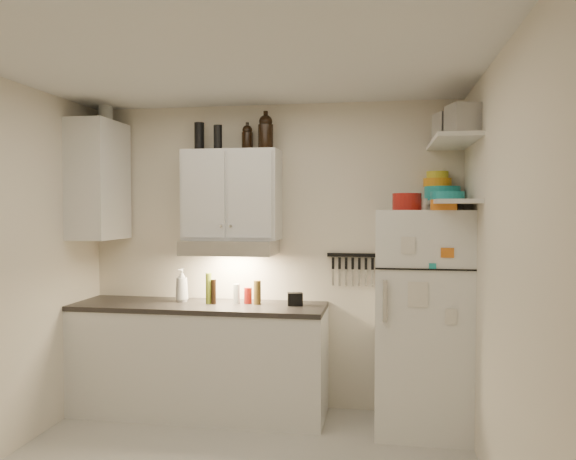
# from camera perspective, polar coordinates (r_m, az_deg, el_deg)

# --- Properties ---
(ceiling) EXTENTS (3.20, 3.00, 0.02)m
(ceiling) POSITION_cam_1_polar(r_m,az_deg,el_deg) (3.50, -6.80, 17.08)
(ceiling) COLOR silver
(ceiling) RESTS_ON ground
(back_wall) EXTENTS (3.20, 0.02, 2.60)m
(back_wall) POSITION_cam_1_polar(r_m,az_deg,el_deg) (4.86, -1.72, -2.66)
(back_wall) COLOR beige
(back_wall) RESTS_ON ground
(right_wall) EXTENTS (0.02, 3.00, 2.60)m
(right_wall) POSITION_cam_1_polar(r_m,az_deg,el_deg) (3.34, 21.02, -5.02)
(right_wall) COLOR beige
(right_wall) RESTS_ON ground
(base_cabinet) EXTENTS (2.10, 0.60, 0.88)m
(base_cabinet) POSITION_cam_1_polar(r_m,az_deg,el_deg) (4.86, -8.99, -13.00)
(base_cabinet) COLOR silver
(base_cabinet) RESTS_ON floor
(countertop) EXTENTS (2.10, 0.62, 0.04)m
(countertop) POSITION_cam_1_polar(r_m,az_deg,el_deg) (4.76, -9.02, -7.65)
(countertop) COLOR #292523
(countertop) RESTS_ON base_cabinet
(upper_cabinet) EXTENTS (0.80, 0.33, 0.75)m
(upper_cabinet) POSITION_cam_1_polar(r_m,az_deg,el_deg) (4.75, -5.70, 3.56)
(upper_cabinet) COLOR silver
(upper_cabinet) RESTS_ON back_wall
(side_cabinet) EXTENTS (0.33, 0.55, 1.00)m
(side_cabinet) POSITION_cam_1_polar(r_m,az_deg,el_deg) (5.05, -18.69, 4.79)
(side_cabinet) COLOR silver
(side_cabinet) RESTS_ON left_wall
(range_hood) EXTENTS (0.76, 0.46, 0.12)m
(range_hood) POSITION_cam_1_polar(r_m,az_deg,el_deg) (4.69, -5.89, -1.74)
(range_hood) COLOR silver
(range_hood) RESTS_ON back_wall
(fridge) EXTENTS (0.70, 0.68, 1.70)m
(fridge) POSITION_cam_1_polar(r_m,az_deg,el_deg) (4.50, 13.40, -8.90)
(fridge) COLOR white
(fridge) RESTS_ON floor
(shelf_hi) EXTENTS (0.30, 0.95, 0.03)m
(shelf_hi) POSITION_cam_1_polar(r_m,az_deg,el_deg) (4.33, 16.35, 8.60)
(shelf_hi) COLOR silver
(shelf_hi) RESTS_ON right_wall
(shelf_lo) EXTENTS (0.30, 0.95, 0.03)m
(shelf_lo) POSITION_cam_1_polar(r_m,az_deg,el_deg) (4.30, 16.29, 2.76)
(shelf_lo) COLOR silver
(shelf_lo) RESTS_ON right_wall
(knife_strip) EXTENTS (0.42, 0.02, 0.03)m
(knife_strip) POSITION_cam_1_polar(r_m,az_deg,el_deg) (4.75, 6.54, -2.54)
(knife_strip) COLOR black
(knife_strip) RESTS_ON back_wall
(dutch_oven) EXTENTS (0.22, 0.22, 0.13)m
(dutch_oven) POSITION_cam_1_polar(r_m,az_deg,el_deg) (4.34, 11.99, 2.83)
(dutch_oven) COLOR maroon
(dutch_oven) RESTS_ON fridge
(book_stack) EXTENTS (0.21, 0.25, 0.07)m
(book_stack) POSITION_cam_1_polar(r_m,az_deg,el_deg) (4.18, 15.62, 2.48)
(book_stack) COLOR orange
(book_stack) RESTS_ON fridge
(spice_jar) EXTENTS (0.05, 0.05, 0.09)m
(spice_jar) POSITION_cam_1_polar(r_m,az_deg,el_deg) (4.34, 13.66, 2.56)
(spice_jar) COLOR silver
(spice_jar) RESTS_ON fridge
(stock_pot) EXTENTS (0.38, 0.38, 0.21)m
(stock_pot) POSITION_cam_1_polar(r_m,az_deg,el_deg) (4.57, 16.49, 9.79)
(stock_pot) COLOR silver
(stock_pot) RESTS_ON shelf_hi
(tin_a) EXTENTS (0.23, 0.22, 0.18)m
(tin_a) POSITION_cam_1_polar(r_m,az_deg,el_deg) (4.28, 15.98, 10.12)
(tin_a) COLOR #AAAAAD
(tin_a) RESTS_ON shelf_hi
(tin_b) EXTENTS (0.26, 0.26, 0.20)m
(tin_b) POSITION_cam_1_polar(r_m,az_deg,el_deg) (4.07, 17.46, 10.66)
(tin_b) COLOR #AAAAAD
(tin_b) RESTS_ON shelf_hi
(bowl_teal) EXTENTS (0.28, 0.28, 0.11)m
(bowl_teal) POSITION_cam_1_polar(r_m,az_deg,el_deg) (4.63, 15.40, 3.60)
(bowl_teal) COLOR teal
(bowl_teal) RESTS_ON shelf_lo
(bowl_orange) EXTENTS (0.22, 0.22, 0.07)m
(bowl_orange) POSITION_cam_1_polar(r_m,az_deg,el_deg) (4.69, 14.94, 4.68)
(bowl_orange) COLOR orange
(bowl_orange) RESTS_ON bowl_teal
(bowl_yellow) EXTENTS (0.17, 0.17, 0.06)m
(bowl_yellow) POSITION_cam_1_polar(r_m,az_deg,el_deg) (4.69, 14.95, 5.43)
(bowl_yellow) COLOR gold
(bowl_yellow) RESTS_ON bowl_orange
(plates) EXTENTS (0.29, 0.29, 0.06)m
(plates) POSITION_cam_1_polar(r_m,az_deg,el_deg) (4.32, 15.90, 3.36)
(plates) COLOR teal
(plates) RESTS_ON shelf_lo
(growler_a) EXTENTS (0.10, 0.10, 0.22)m
(growler_a) POSITION_cam_1_polar(r_m,az_deg,el_deg) (4.83, -4.16, 9.33)
(growler_a) COLOR black
(growler_a) RESTS_ON upper_cabinet
(growler_b) EXTENTS (0.14, 0.14, 0.30)m
(growler_b) POSITION_cam_1_polar(r_m,az_deg,el_deg) (4.74, -2.28, 9.93)
(growler_b) COLOR black
(growler_b) RESTS_ON upper_cabinet
(thermos_a) EXTENTS (0.08, 0.08, 0.20)m
(thermos_a) POSITION_cam_1_polar(r_m,az_deg,el_deg) (4.76, -7.14, 9.31)
(thermos_a) COLOR black
(thermos_a) RESTS_ON upper_cabinet
(thermos_b) EXTENTS (0.11, 0.11, 0.24)m
(thermos_b) POSITION_cam_1_polar(r_m,az_deg,el_deg) (4.91, -8.99, 9.31)
(thermos_b) COLOR black
(thermos_b) RESTS_ON upper_cabinet
(side_jar) EXTENTS (0.16, 0.16, 0.17)m
(side_jar) POSITION_cam_1_polar(r_m,az_deg,el_deg) (5.21, -18.06, 11.16)
(side_jar) COLOR silver
(side_jar) RESTS_ON side_cabinet
(soap_bottle) EXTENTS (0.15, 0.15, 0.31)m
(soap_bottle) POSITION_cam_1_polar(r_m,az_deg,el_deg) (4.87, -10.74, -5.33)
(soap_bottle) COLOR silver
(soap_bottle) RESTS_ON countertop
(pepper_mill) EXTENTS (0.07, 0.07, 0.20)m
(pepper_mill) POSITION_cam_1_polar(r_m,az_deg,el_deg) (4.67, -3.14, -6.35)
(pepper_mill) COLOR brown
(pepper_mill) RESTS_ON countertop
(oil_bottle) EXTENTS (0.06, 0.06, 0.26)m
(oil_bottle) POSITION_cam_1_polar(r_m,az_deg,el_deg) (4.72, -8.07, -5.89)
(oil_bottle) COLOR #586519
(oil_bottle) RESTS_ON countertop
(vinegar_bottle) EXTENTS (0.05, 0.05, 0.21)m
(vinegar_bottle) POSITION_cam_1_polar(r_m,az_deg,el_deg) (4.70, -7.56, -6.24)
(vinegar_bottle) COLOR black
(vinegar_bottle) RESTS_ON countertop
(clear_bottle) EXTENTS (0.06, 0.06, 0.16)m
(clear_bottle) POSITION_cam_1_polar(r_m,az_deg,el_deg) (4.71, -5.25, -6.47)
(clear_bottle) COLOR silver
(clear_bottle) RESTS_ON countertop
(red_jar) EXTENTS (0.07, 0.07, 0.13)m
(red_jar) POSITION_cam_1_polar(r_m,az_deg,el_deg) (4.71, -4.09, -6.65)
(red_jar) COLOR maroon
(red_jar) RESTS_ON countertop
(caddy) EXTENTS (0.14, 0.11, 0.10)m
(caddy) POSITION_cam_1_polar(r_m,az_deg,el_deg) (4.61, 0.73, -7.03)
(caddy) COLOR black
(caddy) RESTS_ON countertop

